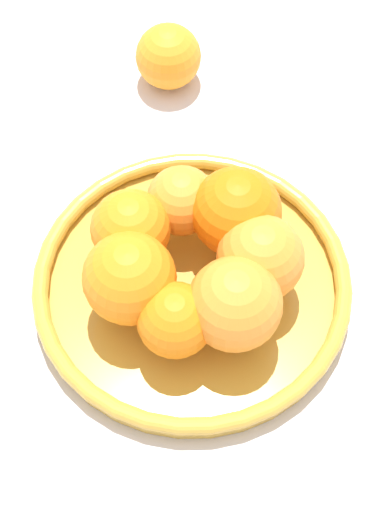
# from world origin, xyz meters

# --- Properties ---
(ground_plane) EXTENTS (4.00, 4.00, 0.00)m
(ground_plane) POSITION_xyz_m (0.00, 0.00, 0.00)
(ground_plane) COLOR silver
(fruit_bowl) EXTENTS (0.30, 0.30, 0.03)m
(fruit_bowl) POSITION_xyz_m (0.00, 0.00, 0.01)
(fruit_bowl) COLOR gold
(fruit_bowl) RESTS_ON ground_plane
(orange_pile) EXTENTS (0.20, 0.20, 0.08)m
(orange_pile) POSITION_xyz_m (-0.00, 0.00, 0.07)
(orange_pile) COLOR orange
(orange_pile) RESTS_ON fruit_bowl
(stray_orange) EXTENTS (0.07, 0.07, 0.07)m
(stray_orange) POSITION_xyz_m (-0.06, -0.27, 0.04)
(stray_orange) COLOR orange
(stray_orange) RESTS_ON ground_plane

